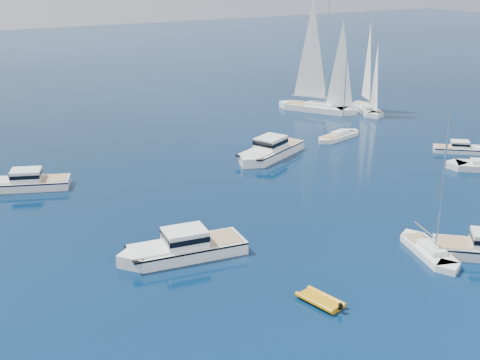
# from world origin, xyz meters

# --- Properties ---
(ground) EXTENTS (400.00, 400.00, 0.00)m
(ground) POSITION_xyz_m (0.00, 0.00, 0.00)
(ground) COLOR navy
(ground) RESTS_ON ground
(motor_cruiser_centre) EXTENTS (11.65, 4.79, 2.97)m
(motor_cruiser_centre) POSITION_xyz_m (-11.73, 17.60, 0.00)
(motor_cruiser_centre) COLOR white
(motor_cruiser_centre) RESTS_ON ground
(motor_cruiser_far_r) EXTENTS (6.92, 6.23, 1.88)m
(motor_cruiser_far_r) POSITION_xyz_m (30.53, 26.95, 0.00)
(motor_cruiser_far_r) COLOR white
(motor_cruiser_far_r) RESTS_ON ground
(motor_cruiser_far_l) EXTENTS (10.48, 6.46, 2.64)m
(motor_cruiser_far_l) POSITION_xyz_m (-19.47, 40.37, 0.00)
(motor_cruiser_far_l) COLOR white
(motor_cruiser_far_l) RESTS_ON ground
(motor_cruiser_distant) EXTENTS (12.39, 8.56, 3.15)m
(motor_cruiser_distant) POSITION_xyz_m (8.76, 37.07, 0.00)
(motor_cruiser_distant) COLOR white
(motor_cruiser_distant) RESTS_ON ground
(sailboat_fore) EXTENTS (4.47, 8.67, 12.34)m
(sailboat_fore) POSITION_xyz_m (5.99, 7.99, 0.00)
(sailboat_fore) COLOR white
(sailboat_fore) RESTS_ON ground
(sailboat_centre) EXTENTS (8.84, 4.48, 12.58)m
(sailboat_centre) POSITION_xyz_m (21.29, 39.54, 0.00)
(sailboat_centre) COLOR white
(sailboat_centre) RESTS_ON ground
(sailboat_sails_r) EXTENTS (10.26, 13.45, 20.07)m
(sailboat_sails_r) POSITION_xyz_m (28.26, 54.13, 0.00)
(sailboat_sails_r) COLOR white
(sailboat_sails_r) RESTS_ON ground
(sailboat_sails_far) EXTENTS (6.50, 10.84, 15.55)m
(sailboat_sails_far) POSITION_xyz_m (34.79, 49.68, 0.00)
(sailboat_sails_far) COLOR silver
(sailboat_sails_far) RESTS_ON ground
(tender_yellow) EXTENTS (2.70, 3.91, 0.95)m
(tender_yellow) POSITION_xyz_m (-6.37, 6.10, 0.00)
(tender_yellow) COLOR orange
(tender_yellow) RESTS_ON ground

